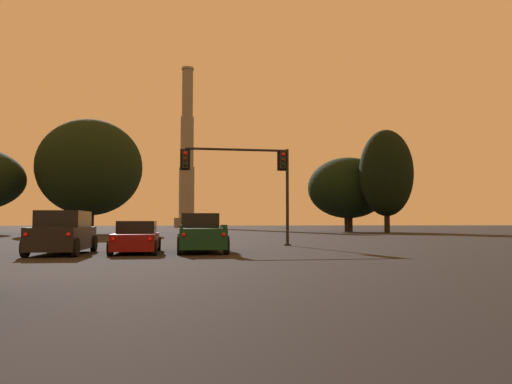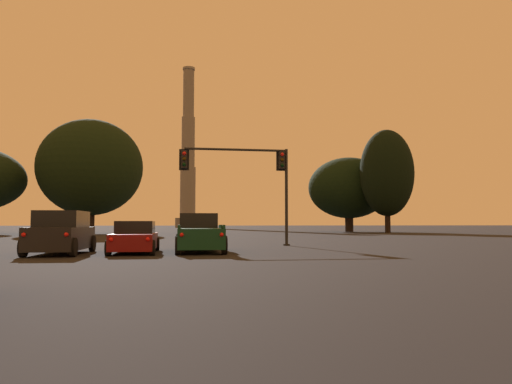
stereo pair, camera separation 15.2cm
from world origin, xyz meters
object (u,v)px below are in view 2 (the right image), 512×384
object	(u,v)px
pickup_truck_right_lane_front	(199,234)
suv_left_lane_front	(62,233)
smokestack	(188,164)
traffic_light_overhead_right	(251,170)
sedan_center_lane_front	(135,238)

from	to	relation	value
pickup_truck_right_lane_front	suv_left_lane_front	size ratio (longest dim) A/B	1.11
smokestack	suv_left_lane_front	bearing A→B (deg)	-93.94
pickup_truck_right_lane_front	traffic_light_overhead_right	distance (m)	7.27
smokestack	pickup_truck_right_lane_front	bearing A→B (deg)	-91.32
suv_left_lane_front	traffic_light_overhead_right	bearing A→B (deg)	36.86
pickup_truck_right_lane_front	suv_left_lane_front	xyz separation A→B (m)	(-5.97, -1.10, 0.09)
pickup_truck_right_lane_front	traffic_light_overhead_right	size ratio (longest dim) A/B	0.84
suv_left_lane_front	smokestack	bearing A→B (deg)	88.05
suv_left_lane_front	smokestack	xyz separation A→B (m)	(8.95, 129.96, 18.46)
traffic_light_overhead_right	sedan_center_lane_front	bearing A→B (deg)	-135.33
pickup_truck_right_lane_front	smokestack	bearing A→B (deg)	89.57
sedan_center_lane_front	traffic_light_overhead_right	xyz separation A→B (m)	(6.18, 6.11, 3.80)
sedan_center_lane_front	traffic_light_overhead_right	distance (m)	9.49
smokestack	sedan_center_lane_front	bearing A→B (deg)	-92.60
pickup_truck_right_lane_front	suv_left_lane_front	bearing A→B (deg)	-168.68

